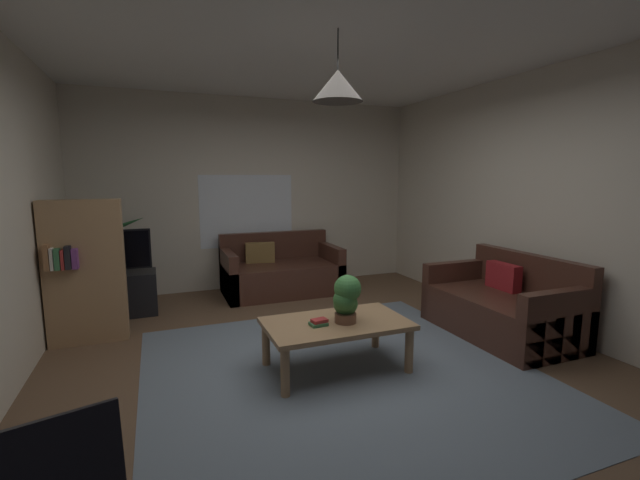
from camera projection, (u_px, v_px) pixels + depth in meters
The scene contains 18 objects.
floor at pixel (333, 365), 3.68m from camera, with size 4.80×5.76×0.02m, color brown.
rug at pixel (342, 373), 3.49m from camera, with size 3.12×3.17×0.01m, color slate.
wall_back at pixel (255, 194), 6.15m from camera, with size 4.92×0.06×2.72m, color beige.
wall_right at pixel (550, 201), 4.35m from camera, with size 0.06×5.76×2.72m, color beige.
ceiling at pixel (334, 31), 3.27m from camera, with size 4.80×5.76×0.02m, color white.
window_pane at pixel (247, 211), 6.11m from camera, with size 1.34×0.01×1.04m, color white.
couch_under_window at pixel (281, 273), 5.91m from camera, with size 1.58×0.87×0.82m.
couch_right_side at pixel (502, 308), 4.34m from camera, with size 0.87×1.47×0.82m.
coffee_table at pixel (336, 328), 3.53m from camera, with size 1.19×0.69×0.42m.
book_on_table_0 at pixel (318, 324), 3.42m from camera, with size 0.14×0.10×0.02m, color #387247.
book_on_table_1 at pixel (319, 321), 3.43m from camera, with size 0.12×0.08×0.03m, color #B22D2D.
remote_on_table_0 at pixel (345, 317), 3.59m from camera, with size 0.05×0.16×0.02m, color black.
potted_plant_on_table at pixel (346, 298), 3.47m from camera, with size 0.24×0.27×0.40m.
tv_stand at pixel (116, 295), 4.93m from camera, with size 0.90×0.44×0.50m, color black.
tv at pixel (113, 252), 4.84m from camera, with size 0.83×0.16×0.51m.
potted_palm_corner at pixel (105, 265), 5.22m from camera, with size 0.88×0.89×1.24m.
bookshelf_corner at pixel (85, 272), 4.08m from camera, with size 0.70×0.31×1.40m.
pendant_lamp at pixel (338, 86), 3.24m from camera, with size 0.39×0.39×0.54m.
Camera 1 is at (-1.37, -3.20, 1.61)m, focal length 23.70 mm.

